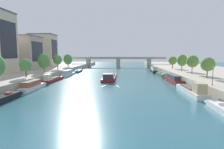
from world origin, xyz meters
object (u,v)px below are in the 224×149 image
at_px(moored_boat_left_lone, 2,99).
at_px(moored_boat_right_downstream, 173,79).
at_px(lamppost_right_bank, 213,75).
at_px(moored_boat_left_gap_after, 68,73).
at_px(bridge_far, 118,60).
at_px(tree_right_midway, 173,61).
at_px(moored_boat_right_near, 154,70).
at_px(barge_midriver, 109,77).
at_px(tree_left_end_of_row, 68,59).
at_px(moored_boat_left_midway, 52,79).
at_px(tree_right_distant, 192,61).
at_px(tree_left_distant, 44,61).
at_px(tree_right_past_mid, 182,60).
at_px(moored_boat_left_end, 79,71).
at_px(moored_boat_right_end, 162,75).
at_px(moored_boat_right_gap_after, 192,90).
at_px(moored_boat_left_downstream, 33,86).
at_px(tree_left_midway, 57,60).
at_px(tree_left_second, 25,65).
at_px(tree_right_end_of_row, 208,64).

height_order(moored_boat_left_lone, moored_boat_right_downstream, moored_boat_right_downstream).
bearing_deg(lamppost_right_bank, moored_boat_left_gap_after, 141.70).
bearing_deg(bridge_far, tree_right_midway, -56.63).
distance_m(moored_boat_left_lone, moored_boat_right_near, 72.12).
bearing_deg(barge_midriver, moored_boat_left_lone, -118.02).
bearing_deg(tree_left_end_of_row, bridge_far, 54.82).
xyz_separation_m(moored_boat_left_midway, tree_right_distant, (48.34, 3.79, 6.16)).
xyz_separation_m(tree_left_distant, tree_right_distant, (53.90, -1.92, 0.04)).
distance_m(moored_boat_left_midway, tree_left_end_of_row, 34.07).
xyz_separation_m(moored_boat_left_gap_after, tree_right_past_mid, (48.59, -1.58, 5.91)).
distance_m(barge_midriver, tree_left_end_of_row, 35.27).
relative_size(moored_boat_left_end, moored_boat_right_downstream, 0.76).
bearing_deg(tree_right_distant, moored_boat_right_end, 114.27).
relative_size(moored_boat_right_gap_after, lamppost_right_bank, 3.61).
xyz_separation_m(moored_boat_left_midway, moored_boat_left_gap_after, (0.02, 16.76, 0.19)).
height_order(moored_boat_left_gap_after, bridge_far, bridge_far).
bearing_deg(moored_boat_right_end, tree_right_midway, 51.70).
relative_size(barge_midriver, moored_boat_right_near, 1.58).
bearing_deg(moored_boat_left_downstream, barge_midriver, 48.49).
height_order(moored_boat_right_end, tree_right_midway, tree_right_midway).
distance_m(moored_boat_right_downstream, tree_right_midway, 28.01).
height_order(moored_boat_left_downstream, lamppost_right_bank, lamppost_right_bank).
bearing_deg(moored_boat_left_lone, tree_right_midway, 48.64).
bearing_deg(moored_boat_left_lone, moored_boat_left_end, 90.07).
height_order(barge_midriver, tree_left_midway, tree_left_midway).
bearing_deg(moored_boat_right_downstream, lamppost_right_bank, -80.85).
bearing_deg(tree_left_distant, bridge_far, 67.79).
xyz_separation_m(moored_boat_left_midway, lamppost_right_bank, (44.32, -18.23, 4.02)).
distance_m(tree_left_second, tree_left_midway, 27.59).
xyz_separation_m(tree_left_second, tree_right_distant, (53.20, 11.48, 0.74)).
bearing_deg(moored_boat_right_gap_after, bridge_far, 103.21).
xyz_separation_m(moored_boat_left_gap_after, moored_boat_right_near, (40.45, 17.41, 0.14)).
bearing_deg(lamppost_right_bank, moored_boat_right_downstream, 99.15).
relative_size(moored_boat_left_downstream, tree_right_distant, 1.77).
relative_size(moored_boat_left_lone, tree_right_past_mid, 1.67).
bearing_deg(moored_boat_left_downstream, lamppost_right_bank, -6.50).
relative_size(moored_boat_right_end, tree_left_end_of_row, 2.07).
bearing_deg(tree_right_past_mid, tree_left_second, -156.84).
distance_m(moored_boat_left_downstream, tree_right_past_mid, 56.54).
relative_size(barge_midriver, moored_boat_right_end, 1.59).
distance_m(moored_boat_right_near, tree_left_distant, 54.43).
xyz_separation_m(tree_right_end_of_row, tree_right_distant, (-0.25, 10.36, 0.42)).
bearing_deg(tree_right_end_of_row, moored_boat_left_midway, 172.30).
height_order(moored_boat_right_gap_after, lamppost_right_bank, lamppost_right_bank).
relative_size(moored_boat_left_midway, tree_right_distant, 2.01).
height_order(moored_boat_right_downstream, moored_boat_right_near, moored_boat_right_near).
distance_m(moored_boat_right_downstream, moored_boat_right_end, 17.81).
bearing_deg(moored_boat_left_gap_after, moored_boat_right_downstream, -20.52).
relative_size(moored_boat_right_near, tree_right_end_of_row, 2.38).
height_order(moored_boat_right_downstream, tree_left_end_of_row, tree_left_end_of_row).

